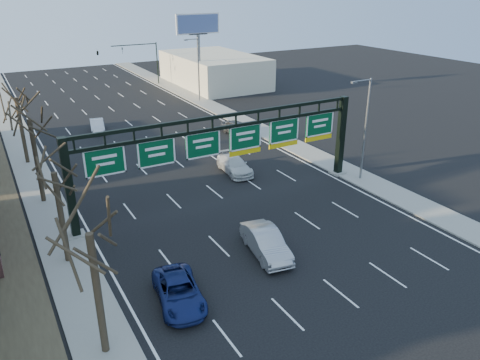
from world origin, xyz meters
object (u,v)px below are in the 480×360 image
car_blue_suv (179,292)px  car_silver_sedan (266,243)px  car_white_wagon (234,165)px  sign_gantry (226,146)px

car_blue_suv → car_silver_sedan: 7.05m
car_white_wagon → sign_gantry: bearing=-119.4°
car_blue_suv → car_white_wagon: 19.29m
car_silver_sedan → sign_gantry: bearing=88.0°
car_blue_suv → car_white_wagon: bearing=61.8°
car_blue_suv → car_silver_sedan: size_ratio=0.98×
car_blue_suv → car_silver_sedan: bearing=25.0°
car_blue_suv → sign_gantry: bearing=60.3°
car_white_wagon → car_blue_suv: bearing=-122.8°
sign_gantry → car_white_wagon: (3.43, 4.98, -3.89)m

